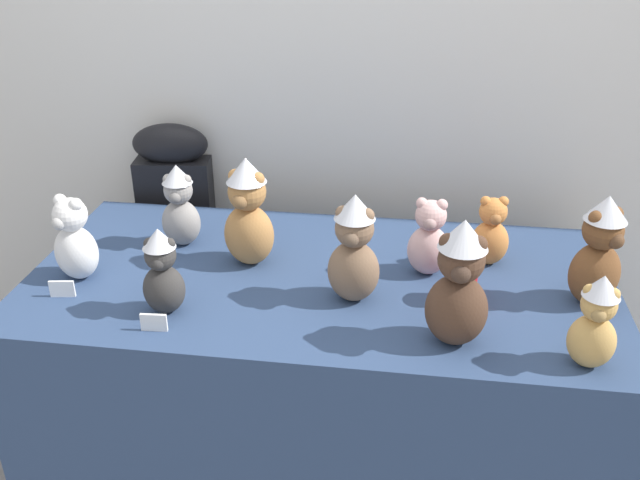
# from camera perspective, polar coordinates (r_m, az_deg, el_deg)

# --- Properties ---
(wall_back) EXTENTS (7.00, 0.08, 2.60)m
(wall_back) POSITION_cam_1_polar(r_m,az_deg,el_deg) (2.54, 2.24, 15.47)
(wall_back) COLOR silver
(wall_back) RESTS_ON ground_plane
(display_table) EXTENTS (1.73, 0.87, 0.77)m
(display_table) POSITION_cam_1_polar(r_m,az_deg,el_deg) (2.30, -0.00, -11.23)
(display_table) COLOR navy
(display_table) RESTS_ON ground_plane
(instrument_case) EXTENTS (0.29, 0.15, 1.03)m
(instrument_case) POSITION_cam_1_polar(r_m,az_deg,el_deg) (2.83, -11.30, -0.63)
(instrument_case) COLOR black
(instrument_case) RESTS_ON ground_plane
(teddy_bear_honey) EXTENTS (0.13, 0.12, 0.25)m
(teddy_bear_honey) POSITION_cam_1_polar(r_m,az_deg,el_deg) (1.77, 21.55, -6.32)
(teddy_bear_honey) COLOR tan
(teddy_bear_honey) RESTS_ON display_table
(teddy_bear_chestnut) EXTENTS (0.19, 0.18, 0.32)m
(teddy_bear_chestnut) POSITION_cam_1_polar(r_m,az_deg,el_deg) (2.03, 21.81, -0.93)
(teddy_bear_chestnut) COLOR brown
(teddy_bear_chestnut) RESTS_ON display_table
(teddy_bear_blush) EXTENTS (0.13, 0.11, 0.24)m
(teddy_bear_blush) POSITION_cam_1_polar(r_m,az_deg,el_deg) (2.07, 8.89, 0.06)
(teddy_bear_blush) COLOR beige
(teddy_bear_blush) RESTS_ON display_table
(teddy_bear_ash) EXTENTS (0.13, 0.11, 0.27)m
(teddy_bear_ash) POSITION_cam_1_polar(r_m,az_deg,el_deg) (2.25, -11.39, 2.71)
(teddy_bear_ash) COLOR gray
(teddy_bear_ash) RESTS_ON display_table
(teddy_bear_caramel) EXTENTS (0.18, 0.16, 0.34)m
(teddy_bear_caramel) POSITION_cam_1_polar(r_m,az_deg,el_deg) (2.09, -5.90, 2.18)
(teddy_bear_caramel) COLOR #B27A42
(teddy_bear_caramel) RESTS_ON display_table
(teddy_bear_charcoal) EXTENTS (0.12, 0.11, 0.25)m
(teddy_bear_charcoal) POSITION_cam_1_polar(r_m,az_deg,el_deg) (1.91, -12.73, -2.53)
(teddy_bear_charcoal) COLOR #383533
(teddy_bear_charcoal) RESTS_ON display_table
(teddy_bear_mocha) EXTENTS (0.16, 0.14, 0.32)m
(teddy_bear_mocha) POSITION_cam_1_polar(r_m,az_deg,el_deg) (1.90, 2.78, -0.81)
(teddy_bear_mocha) COLOR #7F6047
(teddy_bear_mocha) RESTS_ON display_table
(teddy_bear_snow) EXTENTS (0.16, 0.15, 0.26)m
(teddy_bear_snow) POSITION_cam_1_polar(r_m,az_deg,el_deg) (2.14, -19.42, -0.05)
(teddy_bear_snow) COLOR white
(teddy_bear_snow) RESTS_ON display_table
(teddy_bear_cocoa) EXTENTS (0.16, 0.14, 0.34)m
(teddy_bear_cocoa) POSITION_cam_1_polar(r_m,az_deg,el_deg) (1.74, 11.26, -3.63)
(teddy_bear_cocoa) COLOR #4C3323
(teddy_bear_cocoa) RESTS_ON display_table
(teddy_bear_ginger) EXTENTS (0.12, 0.11, 0.22)m
(teddy_bear_ginger) POSITION_cam_1_polar(r_m,az_deg,el_deg) (2.17, 13.77, 0.57)
(teddy_bear_ginger) COLOR #D17F3D
(teddy_bear_ginger) RESTS_ON display_table
(party_cup_red) EXTENTS (0.08, 0.08, 0.11)m
(party_cup_red) POSITION_cam_1_polar(r_m,az_deg,el_deg) (1.98, 11.54, -3.53)
(party_cup_red) COLOR red
(party_cup_red) RESTS_ON display_table
(name_card_front_left) EXTENTS (0.07, 0.02, 0.05)m
(name_card_front_left) POSITION_cam_1_polar(r_m,az_deg,el_deg) (2.10, -20.31, -3.76)
(name_card_front_left) COLOR white
(name_card_front_left) RESTS_ON display_table
(name_card_front_middle) EXTENTS (0.07, 0.01, 0.05)m
(name_card_front_middle) POSITION_cam_1_polar(r_m,az_deg,el_deg) (1.88, -13.41, -6.57)
(name_card_front_middle) COLOR white
(name_card_front_middle) RESTS_ON display_table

